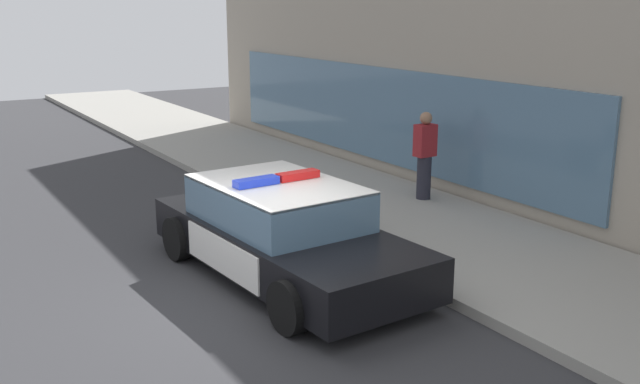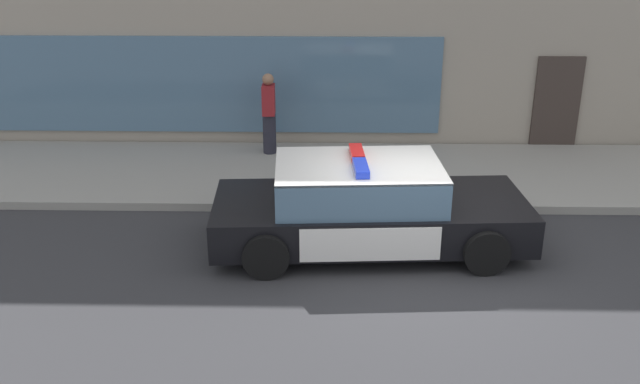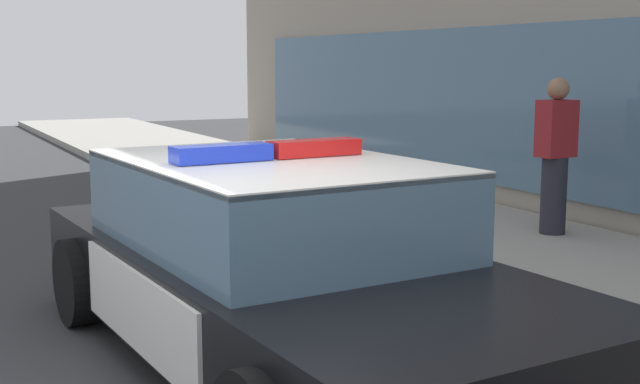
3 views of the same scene
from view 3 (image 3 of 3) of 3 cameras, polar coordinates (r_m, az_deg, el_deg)
name	(u,v)px [view 3 (image 3 of 3)]	position (r m, az deg, el deg)	size (l,w,h in m)	color
police_cruiser	(280,265)	(5.59, -2.79, -5.02)	(4.94, 2.39, 1.49)	black
fire_hydrant	(445,246)	(7.05, 8.56, -3.67)	(0.34, 0.39, 0.73)	silver
pedestrian_on_sidewalk	(555,156)	(9.41, 15.87, 2.41)	(0.28, 0.41, 1.71)	#23232D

